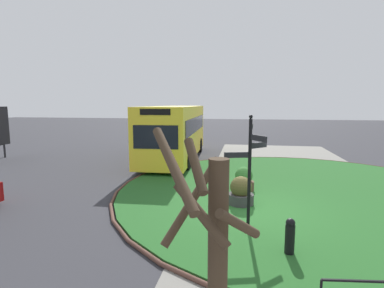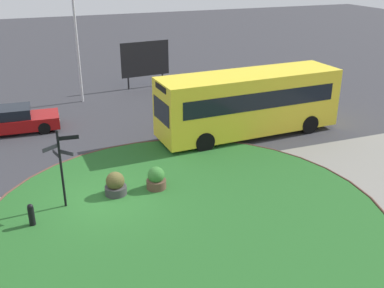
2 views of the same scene
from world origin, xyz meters
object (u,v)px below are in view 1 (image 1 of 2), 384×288
Objects in this scene: planter_near_signpost at (244,181)px; planter_kerbside at (241,193)px; street_tree_bare at (212,243)px; signpost_directional at (250,163)px; bus_yellow at (175,131)px; bollard_foreground at (290,237)px.

planter_near_signpost is 1.65m from planter_kerbside.
street_tree_bare is (-6.21, 0.33, 1.20)m from planter_kerbside.
street_tree_bare is at bearing 172.52° from signpost_directional.
bus_yellow is at bearing 15.05° from street_tree_bare.
planter_near_signpost is at bearing 2.21° from signpost_directional.
bus_yellow is 9.38× the size of planter_kerbside.
planter_kerbside reaches higher than bollard_foreground.
bus_yellow is at bearing 25.16° from bollard_foreground.
planter_kerbside is at bearing 24.87° from bus_yellow.
planter_near_signpost reaches higher than bollard_foreground.
signpost_directional is 2.12m from bollard_foreground.
signpost_directional is at bearing 21.21° from bus_yellow.
street_tree_bare reaches higher than planter_near_signpost.
planter_near_signpost is (4.87, 1.04, -0.01)m from bollard_foreground.
street_tree_bare reaches higher than bollard_foreground.
bus_yellow is 9.58× the size of planter_near_signpost.
street_tree_bare is at bearing 154.01° from bollard_foreground.
signpost_directional reaches higher than planter_near_signpost.
signpost_directional is at bearing -173.33° from planter_kerbside.
planter_kerbside is (1.96, 0.23, -1.44)m from signpost_directional.
bus_yellow is at bearing 23.71° from signpost_directional.
bollard_foreground is 3.41m from planter_kerbside.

